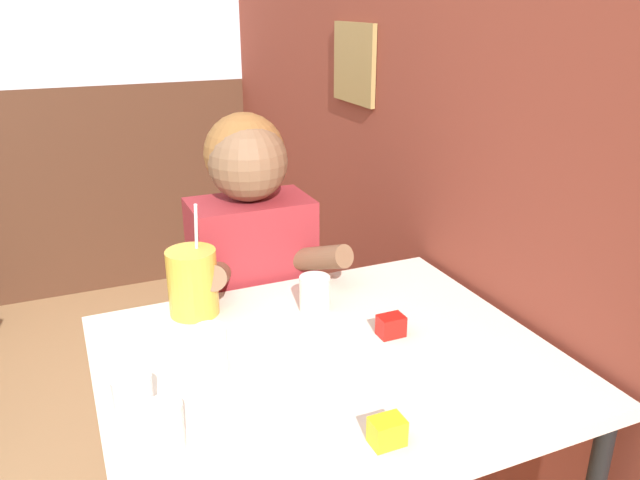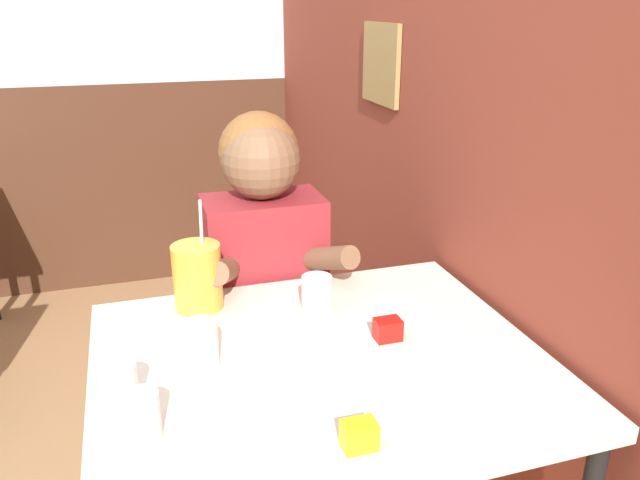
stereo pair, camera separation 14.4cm
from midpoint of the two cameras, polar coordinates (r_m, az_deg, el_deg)
The scene contains 10 objects.
brick_wall_right at distance 2.32m, azimuth 0.89°, elevation 17.43°, with size 0.08×4.53×2.70m.
main_table at distance 1.42m, azimuth -2.21°, elevation -13.15°, with size 0.97×0.81×0.77m.
person_seated at distance 1.88m, azimuth -8.29°, elevation -5.69°, with size 0.42×0.42×1.22m.
cocktail_pitcher at distance 1.57m, azimuth -14.17°, elevation -3.82°, with size 0.12×0.12×0.29m.
glass_near_pitcher at distance 1.25m, azimuth -20.01°, elevation -13.56°, with size 0.07×0.07×0.09m.
glass_center at distance 1.16m, azimuth -17.62°, elevation -16.06°, with size 0.07×0.07×0.09m.
glass_far_side at distance 1.55m, azimuth -3.15°, elevation -4.98°, with size 0.08×0.08×0.09m.
glass_by_brick at distance 1.34m, azimuth -13.08°, elevation -9.87°, with size 0.07×0.07×0.10m.
condiment_ketchup at distance 1.45m, azimuth 3.67°, elevation -7.90°, with size 0.06×0.04×0.05m.
condiment_mustard at distance 1.13m, azimuth 2.39°, elevation -17.21°, with size 0.06×0.04×0.05m.
Camera 1 is at (0.43, -0.82, 1.50)m, focal length 35.00 mm.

